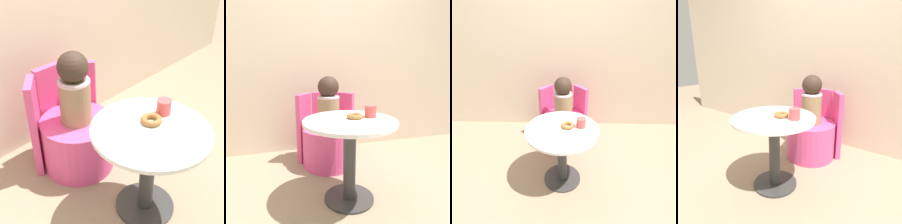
% 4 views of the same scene
% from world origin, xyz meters
% --- Properties ---
extents(ground_plane, '(12.00, 12.00, 0.00)m').
position_xyz_m(ground_plane, '(0.00, 0.00, 0.00)').
color(ground_plane, gray).
extents(back_wall, '(6.00, 0.06, 2.40)m').
position_xyz_m(back_wall, '(0.00, 1.13, 1.20)').
color(back_wall, beige).
rests_on(back_wall, ground_plane).
extents(round_table, '(0.67, 0.67, 0.62)m').
position_xyz_m(round_table, '(-0.01, -0.01, 0.45)').
color(round_table, '#333333').
rests_on(round_table, ground_plane).
extents(tub_chair, '(0.52, 0.52, 0.39)m').
position_xyz_m(tub_chair, '(-0.02, 0.61, 0.20)').
color(tub_chair, '#E54C8C').
rests_on(tub_chair, ground_plane).
extents(booth_backrest, '(0.62, 0.23, 0.71)m').
position_xyz_m(booth_backrest, '(-0.02, 0.83, 0.36)').
color(booth_backrest, '#E54C8C').
rests_on(booth_backrest, ground_plane).
extents(child_figure, '(0.22, 0.22, 0.51)m').
position_xyz_m(child_figure, '(-0.02, 0.61, 0.65)').
color(child_figure, '#937A56').
rests_on(child_figure, tub_chair).
extents(donut, '(0.12, 0.12, 0.03)m').
position_xyz_m(donut, '(0.04, 0.03, 0.64)').
color(donut, '#9E6633').
rests_on(donut, round_table).
extents(cup, '(0.09, 0.09, 0.09)m').
position_xyz_m(cup, '(0.17, 0.03, 0.67)').
color(cup, '#DB4C4C').
rests_on(cup, round_table).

